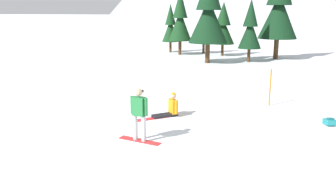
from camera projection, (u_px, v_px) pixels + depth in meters
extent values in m
plane|color=white|center=(235.00, 155.00, 10.46)|extent=(800.00, 800.00, 0.00)
cube|color=red|center=(140.00, 141.00, 11.57)|extent=(1.51, 0.45, 0.02)
cylinder|color=#B7B7BC|center=(135.00, 127.00, 11.54)|extent=(0.15, 0.15, 0.85)
cylinder|color=#B7B7BC|center=(144.00, 129.00, 11.40)|extent=(0.15, 0.15, 0.85)
cube|color=#237238|center=(139.00, 106.00, 11.31)|extent=(0.43, 0.29, 0.60)
cylinder|color=#237238|center=(132.00, 105.00, 11.42)|extent=(0.11, 0.11, 0.58)
cylinder|color=#237238|center=(146.00, 107.00, 11.18)|extent=(0.11, 0.11, 0.58)
sphere|color=tan|center=(139.00, 92.00, 11.20)|extent=(0.24, 0.24, 0.24)
cube|color=black|center=(141.00, 91.00, 11.32)|extent=(0.17, 0.06, 0.08)
cube|color=black|center=(173.00, 114.00, 14.37)|extent=(0.45, 0.45, 0.10)
cylinder|color=black|center=(163.00, 116.00, 14.05)|extent=(0.64, 0.69, 0.14)
cylinder|color=black|center=(161.00, 115.00, 14.23)|extent=(0.64, 0.69, 0.14)
cube|color=red|center=(153.00, 118.00, 13.98)|extent=(1.19, 1.28, 0.02)
cube|color=orange|center=(173.00, 107.00, 14.29)|extent=(0.46, 0.45, 0.56)
cylinder|color=orange|center=(176.00, 108.00, 14.06)|extent=(0.11, 0.11, 0.52)
cylinder|color=orange|center=(170.00, 105.00, 14.51)|extent=(0.11, 0.11, 0.52)
sphere|color=tan|center=(173.00, 96.00, 14.19)|extent=(0.24, 0.24, 0.24)
sphere|color=orange|center=(173.00, 95.00, 14.18)|extent=(0.20, 0.20, 0.20)
cube|color=#1E7A7F|center=(329.00, 122.00, 13.15)|extent=(0.47, 0.55, 0.25)
cube|color=#165B5F|center=(330.00, 119.00, 13.07)|extent=(0.28, 0.27, 0.08)
cylinder|color=black|center=(326.00, 121.00, 13.39)|extent=(0.05, 0.12, 0.02)
cylinder|color=orange|center=(270.00, 87.00, 15.75)|extent=(0.06, 0.06, 1.65)
cylinder|color=#472D19|center=(180.00, 48.00, 34.49)|extent=(0.31, 0.31, 1.36)
cone|color=#143819|center=(180.00, 25.00, 34.01)|extent=(2.21, 2.21, 2.89)
cone|color=#143819|center=(180.00, 4.00, 33.54)|extent=(1.44, 1.44, 2.65)
cylinder|color=#472D19|center=(204.00, 48.00, 35.69)|extent=(0.24, 0.24, 1.07)
cone|color=#194723|center=(204.00, 31.00, 35.31)|extent=(1.59, 1.59, 2.27)
cone|color=#194723|center=(204.00, 15.00, 34.94)|extent=(1.03, 1.03, 2.08)
cylinder|color=#472D19|center=(170.00, 47.00, 36.59)|extent=(0.24, 0.24, 1.08)
cone|color=#143819|center=(170.00, 30.00, 36.20)|extent=(1.72, 1.72, 2.29)
cone|color=#143819|center=(171.00, 14.00, 35.84)|extent=(1.12, 1.12, 2.10)
cylinder|color=#472D19|center=(276.00, 49.00, 31.28)|extent=(0.41, 0.41, 1.80)
cone|color=black|center=(278.00, 16.00, 30.64)|extent=(3.34, 3.34, 3.83)
cylinder|color=#472D19|center=(207.00, 53.00, 28.90)|extent=(0.37, 0.37, 1.64)
cone|color=black|center=(208.00, 21.00, 28.31)|extent=(3.14, 3.14, 3.48)
cylinder|color=#472D19|center=(249.00, 55.00, 29.49)|extent=(0.26, 0.26, 1.13)
cone|color=black|center=(250.00, 34.00, 29.08)|extent=(1.88, 1.88, 2.41)
cone|color=black|center=(251.00, 13.00, 28.70)|extent=(1.22, 1.22, 2.21)
cylinder|color=#472D19|center=(222.00, 50.00, 33.73)|extent=(0.25, 0.25, 1.11)
cone|color=#143819|center=(223.00, 31.00, 33.34)|extent=(2.19, 2.19, 2.35)
cone|color=#143819|center=(224.00, 13.00, 32.96)|extent=(1.42, 1.42, 2.16)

